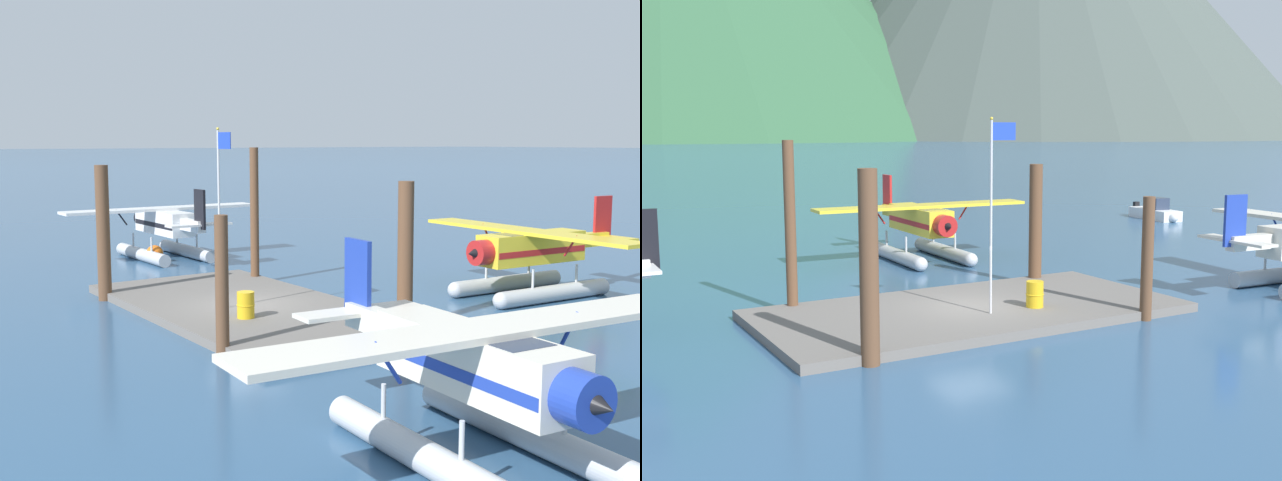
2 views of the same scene
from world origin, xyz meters
TOP-DOWN VIEW (x-y plane):
  - ground_plane at (0.00, 0.00)m, footprint 1200.00×1200.00m
  - dock_platform at (0.00, 0.00)m, footprint 14.10×6.94m
  - piling_near_left at (-5.12, -3.47)m, footprint 0.51×0.51m
  - piling_near_right at (4.65, -3.45)m, footprint 0.39×0.39m
  - piling_far_left at (-5.09, 3.19)m, footprint 0.37×0.37m
  - piling_far_right at (4.90, 3.15)m, footprint 0.52×0.52m
  - flagpole at (0.21, -1.17)m, footprint 0.95×0.10m
  - fuel_drum at (1.85, -1.14)m, footprint 0.62×0.62m
  - mooring_buoy at (-13.09, 1.91)m, footprint 0.88×0.88m
  - seaplane_white_port_fwd at (-13.99, 2.85)m, footprint 7.98×10.41m
  - seaplane_cream_stbd_aft at (13.97, -2.87)m, footprint 7.97×10.48m
  - seaplane_yellow_bow_right at (3.63, 10.74)m, footprint 10.46×7.98m

SIDE VIEW (x-z plane):
  - ground_plane at x=0.00m, z-range 0.00..0.00m
  - dock_platform at x=0.00m, z-range 0.00..0.30m
  - mooring_buoy at x=-13.09m, z-range 0.00..0.88m
  - fuel_drum at x=1.85m, z-range 0.30..1.18m
  - seaplane_white_port_fwd at x=-13.99m, z-range -0.34..3.50m
  - seaplane_cream_stbd_aft at x=13.97m, z-range -0.34..3.50m
  - seaplane_yellow_bow_right at x=3.63m, z-range -0.34..3.50m
  - piling_near_right at x=4.65m, z-range 0.00..4.07m
  - piling_far_right at x=4.90m, z-range 0.00..4.84m
  - piling_near_left at x=-5.12m, z-range 0.00..5.22m
  - piling_far_left at x=-5.09m, z-range 0.00..5.86m
  - flagpole at x=0.21m, z-range 1.05..7.34m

